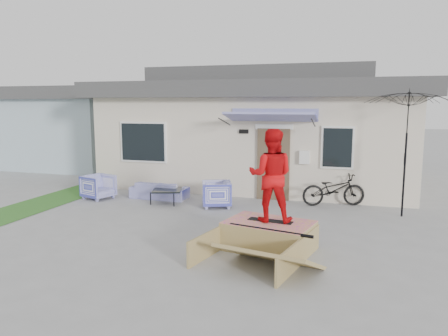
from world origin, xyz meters
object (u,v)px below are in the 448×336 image
(loveseat, at_px, (160,187))
(armchair_left, at_px, (98,186))
(armchair_right, at_px, (216,193))
(bicycle, at_px, (334,186))
(skateboard, at_px, (270,220))
(skate_ramp, at_px, (269,236))
(skater, at_px, (271,173))
(coffee_table, at_px, (167,196))
(patio_umbrella, at_px, (406,147))

(loveseat, height_order, armchair_left, armchair_left)
(armchair_right, distance_m, bicycle, 3.26)
(skateboard, bearing_deg, skate_ramp, -94.44)
(skate_ramp, relative_size, skater, 1.21)
(armchair_right, height_order, coffee_table, armchair_right)
(armchair_left, xyz_separation_m, skate_ramp, (5.72, -2.94, -0.13))
(loveseat, relative_size, armchair_left, 2.15)
(armchair_right, height_order, patio_umbrella, patio_umbrella)
(bicycle, relative_size, skateboard, 2.00)
(loveseat, relative_size, skate_ramp, 0.79)
(coffee_table, bearing_deg, bicycle, 12.77)
(skateboard, bearing_deg, armchair_right, 132.67)
(patio_umbrella, bearing_deg, armchair_left, -176.94)
(skate_ramp, bearing_deg, armchair_right, 136.48)
(patio_umbrella, relative_size, skateboard, 2.63)
(loveseat, distance_m, bicycle, 5.06)
(coffee_table, distance_m, skateboard, 4.65)
(loveseat, distance_m, patio_umbrella, 6.89)
(loveseat, bearing_deg, skateboard, 139.41)
(loveseat, distance_m, armchair_left, 1.81)
(armchair_right, distance_m, skater, 3.75)
(skate_ramp, bearing_deg, skater, 90.00)
(coffee_table, distance_m, skater, 4.81)
(armchair_right, bearing_deg, skateboard, 14.19)
(bicycle, height_order, skater, skater)
(armchair_left, bearing_deg, skate_ramp, -99.54)
(loveseat, xyz_separation_m, bicycle, (5.03, 0.55, 0.23))
(skate_ramp, bearing_deg, skateboard, 90.00)
(skate_ramp, xyz_separation_m, skateboard, (0.01, 0.05, 0.30))
(skate_ramp, distance_m, skateboard, 0.30)
(loveseat, relative_size, patio_umbrella, 0.74)
(armchair_left, relative_size, skater, 0.45)
(armchair_left, height_order, skater, skater)
(loveseat, xyz_separation_m, coffee_table, (0.47, -0.48, -0.14))
(coffee_table, bearing_deg, armchair_left, -177.37)
(patio_umbrella, relative_size, skater, 1.29)
(patio_umbrella, bearing_deg, coffee_table, -176.79)
(coffee_table, height_order, skate_ramp, skate_ramp)
(loveseat, bearing_deg, patio_umbrella, 179.16)
(coffee_table, height_order, patio_umbrella, patio_umbrella)
(armchair_right, xyz_separation_m, patio_umbrella, (4.78, 0.40, 1.35))
(patio_umbrella, bearing_deg, skateboard, -129.25)
(loveseat, xyz_separation_m, skateboard, (4.01, -3.47, 0.23))
(bicycle, height_order, skateboard, bicycle)
(coffee_table, relative_size, skate_ramp, 0.37)
(bicycle, height_order, patio_umbrella, patio_umbrella)
(bicycle, distance_m, skater, 4.25)
(armchair_left, relative_size, bicycle, 0.46)
(armchair_right, relative_size, skater, 0.44)
(armchair_left, distance_m, skateboard, 6.42)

